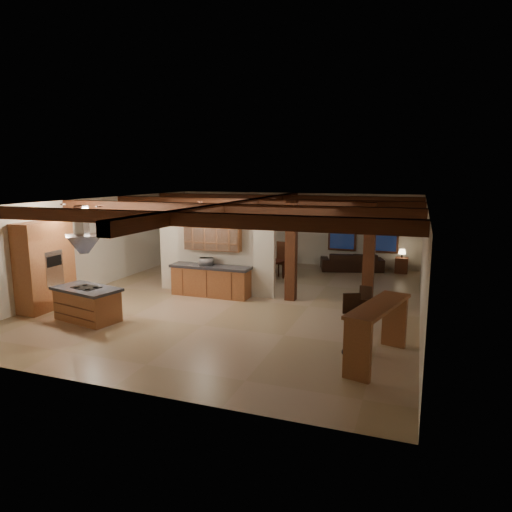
% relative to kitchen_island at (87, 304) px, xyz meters
% --- Properties ---
extents(ground, '(12.00, 12.00, 0.00)m').
position_rel_kitchen_island_xyz_m(ground, '(2.92, 3.08, -0.43)').
color(ground, tan).
rests_on(ground, ground).
extents(room_walls, '(12.00, 12.00, 12.00)m').
position_rel_kitchen_island_xyz_m(room_walls, '(2.92, 3.08, 1.35)').
color(room_walls, beige).
rests_on(room_walls, ground).
extents(ceiling_beams, '(10.00, 12.00, 0.28)m').
position_rel_kitchen_island_xyz_m(ceiling_beams, '(2.92, 3.08, 2.33)').
color(ceiling_beams, '#391A0E').
rests_on(ceiling_beams, room_walls).
extents(timber_posts, '(2.50, 0.30, 2.90)m').
position_rel_kitchen_island_xyz_m(timber_posts, '(5.42, 3.58, 1.33)').
color(timber_posts, '#391A0E').
rests_on(timber_posts, ground).
extents(partition_wall, '(3.80, 0.18, 2.20)m').
position_rel_kitchen_island_xyz_m(partition_wall, '(1.92, 3.58, 0.67)').
color(partition_wall, beige).
rests_on(partition_wall, ground).
extents(pantry_cabinet, '(0.67, 1.60, 2.40)m').
position_rel_kitchen_island_xyz_m(pantry_cabinet, '(-1.74, 0.48, 0.77)').
color(pantry_cabinet, brown).
rests_on(pantry_cabinet, ground).
extents(back_counter, '(2.50, 0.66, 0.94)m').
position_rel_kitchen_island_xyz_m(back_counter, '(1.92, 3.19, 0.04)').
color(back_counter, brown).
rests_on(back_counter, ground).
extents(upper_display_cabinet, '(1.80, 0.36, 0.95)m').
position_rel_kitchen_island_xyz_m(upper_display_cabinet, '(1.92, 3.39, 1.42)').
color(upper_display_cabinet, brown).
rests_on(upper_display_cabinet, partition_wall).
extents(range_hood, '(1.10, 1.10, 1.40)m').
position_rel_kitchen_island_xyz_m(range_hood, '(0.00, 0.00, 1.35)').
color(range_hood, silver).
rests_on(range_hood, room_walls).
extents(back_windows, '(2.70, 0.07, 1.70)m').
position_rel_kitchen_island_xyz_m(back_windows, '(5.72, 9.02, 1.07)').
color(back_windows, '#391A0E').
rests_on(back_windows, room_walls).
extents(framed_art, '(0.65, 0.05, 0.85)m').
position_rel_kitchen_island_xyz_m(framed_art, '(1.42, 9.02, 1.27)').
color(framed_art, '#391A0E').
rests_on(framed_art, room_walls).
extents(recessed_cans, '(3.16, 2.46, 0.03)m').
position_rel_kitchen_island_xyz_m(recessed_cans, '(0.39, 1.15, 2.44)').
color(recessed_cans, silver).
rests_on(recessed_cans, room_walls).
extents(kitchen_island, '(1.89, 1.28, 0.86)m').
position_rel_kitchen_island_xyz_m(kitchen_island, '(0.00, 0.00, 0.00)').
color(kitchen_island, brown).
rests_on(kitchen_island, ground).
extents(dining_table, '(2.14, 1.64, 0.66)m').
position_rel_kitchen_island_xyz_m(dining_table, '(2.38, 6.02, -0.10)').
color(dining_table, '#3A170E').
rests_on(dining_table, ground).
extents(sofa, '(2.49, 1.51, 0.68)m').
position_rel_kitchen_island_xyz_m(sofa, '(5.42, 8.39, -0.09)').
color(sofa, black).
rests_on(sofa, ground).
extents(microwave, '(0.46, 0.37, 0.22)m').
position_rel_kitchen_island_xyz_m(microwave, '(1.78, 3.19, 0.62)').
color(microwave, '#BABABF').
rests_on(microwave, back_counter).
extents(bar_counter, '(1.13, 2.30, 1.17)m').
position_rel_kitchen_island_xyz_m(bar_counter, '(7.12, -0.20, 0.36)').
color(bar_counter, brown).
rests_on(bar_counter, ground).
extents(side_table, '(0.47, 0.47, 0.58)m').
position_rel_kitchen_island_xyz_m(side_table, '(7.24, 8.58, -0.15)').
color(side_table, '#391A0E').
rests_on(side_table, ground).
extents(table_lamp, '(0.27, 0.27, 0.32)m').
position_rel_kitchen_island_xyz_m(table_lamp, '(7.24, 8.58, 0.37)').
color(table_lamp, black).
rests_on(table_lamp, side_table).
extents(bar_stool_a, '(0.37, 0.37, 1.07)m').
position_rel_kitchen_island_xyz_m(bar_stool_a, '(6.75, 0.28, 0.11)').
color(bar_stool_a, black).
rests_on(bar_stool_a, ground).
extents(bar_stool_b, '(0.46, 0.47, 1.23)m').
position_rel_kitchen_island_xyz_m(bar_stool_b, '(6.60, 0.09, 0.19)').
color(bar_stool_b, black).
rests_on(bar_stool_b, ground).
extents(bar_stool_c, '(0.35, 0.36, 1.01)m').
position_rel_kitchen_island_xyz_m(bar_stool_c, '(6.64, 1.74, 0.08)').
color(bar_stool_c, black).
rests_on(bar_stool_c, ground).
extents(dining_chairs, '(2.45, 2.45, 1.29)m').
position_rel_kitchen_island_xyz_m(dining_chairs, '(2.38, 6.02, 0.22)').
color(dining_chairs, '#391A0E').
rests_on(dining_chairs, ground).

